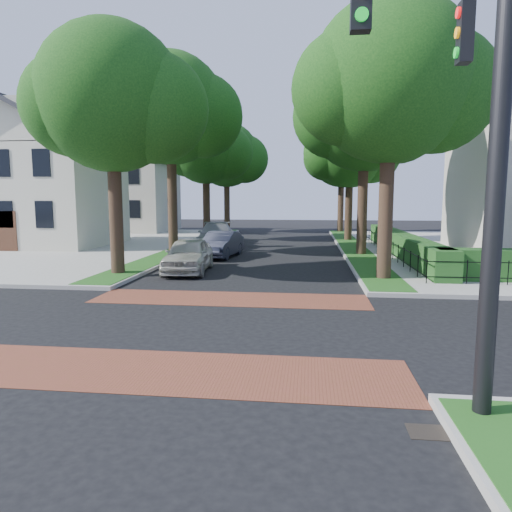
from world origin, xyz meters
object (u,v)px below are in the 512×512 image
(traffic_signal, at_px, (480,96))
(parked_car_front, at_px, (188,255))
(parked_car_rear, at_px, (216,236))
(parked_car_middle, at_px, (221,244))

(traffic_signal, xyz_separation_m, parked_car_front, (-7.71, 12.91, -3.93))
(parked_car_front, height_order, parked_car_rear, parked_car_rear)
(parked_car_middle, xyz_separation_m, parked_car_rear, (-1.23, 4.67, 0.12))
(traffic_signal, height_order, parked_car_middle, traffic_signal)
(parked_car_front, bearing_deg, parked_car_middle, 80.60)
(parked_car_rear, bearing_deg, parked_car_front, -93.98)
(parked_car_middle, relative_size, parked_car_rear, 0.76)
(parked_car_front, xyz_separation_m, parked_car_middle, (0.46, 5.29, -0.06))
(parked_car_front, xyz_separation_m, parked_car_rear, (-0.77, 9.96, 0.06))
(traffic_signal, bearing_deg, parked_car_middle, 111.75)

